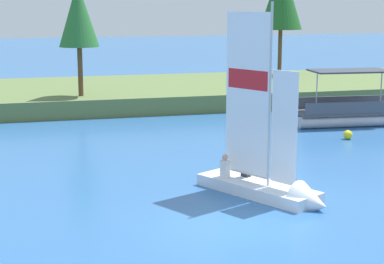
% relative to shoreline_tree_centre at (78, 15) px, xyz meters
% --- Properties ---
extents(ground_plane, '(200.00, 200.00, 0.00)m').
position_rel_shoreline_tree_centre_xyz_m(ground_plane, '(2.18, -19.82, -5.48)').
color(ground_plane, '#2D609E').
extents(shore_bank, '(80.00, 11.55, 1.01)m').
position_rel_shoreline_tree_centre_xyz_m(shore_bank, '(2.18, 3.95, -4.97)').
color(shore_bank, '#5B703D').
rests_on(shore_bank, ground).
extents(shoreline_tree_centre, '(2.21, 2.21, 6.27)m').
position_rel_shoreline_tree_centre_xyz_m(shoreline_tree_centre, '(0.00, 0.00, 0.00)').
color(shoreline_tree_centre, brown).
rests_on(shoreline_tree_centre, shore_bank).
extents(sailboat, '(3.46, 4.90, 6.60)m').
position_rel_shoreline_tree_centre_xyz_m(sailboat, '(4.48, -17.78, -4.96)').
color(sailboat, silver).
rests_on(sailboat, ground).
extents(pontoon_boat, '(5.97, 2.66, 2.78)m').
position_rel_shoreline_tree_centre_xyz_m(pontoon_boat, '(12.96, -6.66, -4.81)').
color(pontoon_boat, '#B2B2B7').
rests_on(pontoon_boat, ground).
extents(channel_buoy, '(0.41, 0.41, 0.41)m').
position_rel_shoreline_tree_centre_xyz_m(channel_buoy, '(11.15, -10.06, -5.27)').
color(channel_buoy, yellow).
rests_on(channel_buoy, ground).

